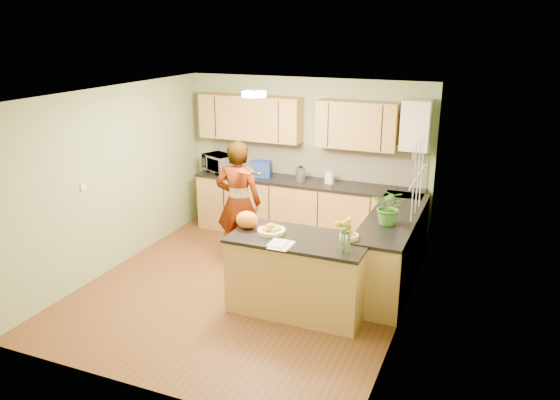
% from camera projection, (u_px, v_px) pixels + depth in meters
% --- Properties ---
extents(floor, '(4.50, 4.50, 0.00)m').
position_uv_depth(floor, '(247.00, 287.00, 7.12)').
color(floor, brown).
rests_on(floor, ground).
extents(ceiling, '(4.00, 4.50, 0.02)m').
position_uv_depth(ceiling, '(243.00, 94.00, 6.35)').
color(ceiling, silver).
rests_on(ceiling, wall_back).
extents(wall_back, '(4.00, 0.02, 2.50)m').
position_uv_depth(wall_back, '(307.00, 157.00, 8.72)').
color(wall_back, '#93AC7B').
rests_on(wall_back, floor).
extents(wall_front, '(4.00, 0.02, 2.50)m').
position_uv_depth(wall_front, '(132.00, 267.00, 4.76)').
color(wall_front, '#93AC7B').
rests_on(wall_front, floor).
extents(wall_left, '(0.02, 4.50, 2.50)m').
position_uv_depth(wall_left, '(114.00, 179.00, 7.46)').
color(wall_left, '#93AC7B').
rests_on(wall_left, floor).
extents(wall_right, '(0.02, 4.50, 2.50)m').
position_uv_depth(wall_right, '(408.00, 216.00, 6.01)').
color(wall_right, '#93AC7B').
rests_on(wall_right, floor).
extents(back_counter, '(3.64, 0.62, 0.94)m').
position_uv_depth(back_counter, '(305.00, 209.00, 8.65)').
color(back_counter, tan).
rests_on(back_counter, floor).
extents(right_counter, '(0.62, 2.24, 0.94)m').
position_uv_depth(right_counter, '(392.00, 250.00, 7.10)').
color(right_counter, tan).
rests_on(right_counter, floor).
extents(splashback, '(3.60, 0.02, 0.52)m').
position_uv_depth(splashback, '(312.00, 161.00, 8.68)').
color(splashback, white).
rests_on(splashback, back_counter).
extents(upper_cabinets, '(3.20, 0.34, 0.70)m').
position_uv_depth(upper_cabinets, '(293.00, 121.00, 8.45)').
color(upper_cabinets, tan).
rests_on(upper_cabinets, wall_back).
extents(boiler, '(0.40, 0.30, 0.86)m').
position_uv_depth(boiler, '(416.00, 126.00, 7.76)').
color(boiler, white).
rests_on(boiler, wall_back).
extents(window_right, '(0.01, 1.30, 1.05)m').
position_uv_depth(window_right, '(418.00, 177.00, 6.45)').
color(window_right, white).
rests_on(window_right, wall_right).
extents(light_switch, '(0.02, 0.09, 0.09)m').
position_uv_depth(light_switch, '(83.00, 187.00, 6.91)').
color(light_switch, white).
rests_on(light_switch, wall_left).
extents(ceiling_lamp, '(0.30, 0.30, 0.07)m').
position_uv_depth(ceiling_lamp, '(254.00, 94.00, 6.63)').
color(ceiling_lamp, '#FFEABF').
rests_on(ceiling_lamp, ceiling).
extents(peninsula_island, '(1.62, 0.83, 0.93)m').
position_uv_depth(peninsula_island, '(299.00, 274.00, 6.43)').
color(peninsula_island, tan).
rests_on(peninsula_island, floor).
extents(fruit_dish, '(0.33, 0.33, 0.12)m').
position_uv_depth(fruit_dish, '(271.00, 229.00, 6.40)').
color(fruit_dish, beige).
rests_on(fruit_dish, peninsula_island).
extents(orange_bowl, '(0.22, 0.22, 0.13)m').
position_uv_depth(orange_bowl, '(349.00, 235.00, 6.21)').
color(orange_bowl, beige).
rests_on(orange_bowl, peninsula_island).
extents(flower_vase, '(0.24, 0.24, 0.45)m').
position_uv_depth(flower_vase, '(346.00, 225.00, 5.82)').
color(flower_vase, silver).
rests_on(flower_vase, peninsula_island).
extents(orange_bag, '(0.28, 0.24, 0.21)m').
position_uv_depth(orange_bag, '(247.00, 220.00, 6.55)').
color(orange_bag, orange).
rests_on(orange_bag, peninsula_island).
extents(papers, '(0.23, 0.31, 0.01)m').
position_uv_depth(papers, '(281.00, 245.00, 6.06)').
color(papers, silver).
rests_on(papers, peninsula_island).
extents(violinist, '(0.72, 0.55, 1.77)m').
position_uv_depth(violinist, '(239.00, 203.00, 7.65)').
color(violinist, tan).
rests_on(violinist, floor).
extents(violin, '(0.59, 0.51, 0.15)m').
position_uv_depth(violin, '(244.00, 171.00, 7.22)').
color(violin, '#561C05').
rests_on(violin, violinist).
extents(microwave, '(0.63, 0.54, 0.29)m').
position_uv_depth(microwave, '(219.00, 163.00, 9.00)').
color(microwave, white).
rests_on(microwave, back_counter).
extents(blue_box, '(0.36, 0.30, 0.25)m').
position_uv_depth(blue_box, '(261.00, 169.00, 8.73)').
color(blue_box, navy).
rests_on(blue_box, back_counter).
extents(kettle, '(0.15, 0.15, 0.29)m').
position_uv_depth(kettle, '(300.00, 174.00, 8.48)').
color(kettle, '#B8B8BD').
rests_on(kettle, back_counter).
extents(jar_cream, '(0.12, 0.12, 0.18)m').
position_uv_depth(jar_cream, '(329.00, 177.00, 8.37)').
color(jar_cream, beige).
rests_on(jar_cream, back_counter).
extents(jar_white, '(0.11, 0.11, 0.16)m').
position_uv_depth(jar_white, '(331.00, 179.00, 8.34)').
color(jar_white, white).
rests_on(jar_white, back_counter).
extents(potted_plant, '(0.44, 0.39, 0.46)m').
position_uv_depth(potted_plant, '(390.00, 207.00, 6.59)').
color(potted_plant, '#3D7C29').
rests_on(potted_plant, right_counter).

